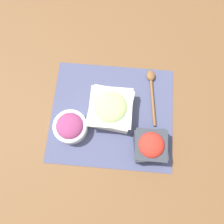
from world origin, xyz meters
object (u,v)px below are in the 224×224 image
tomato_bowl (151,146)px  wooden_spoon (152,87)px  onion_bowl (70,127)px  cucumber_bowl (111,108)px

tomato_bowl → wooden_spoon: bearing=-90.2°
tomato_bowl → wooden_spoon: (-0.00, -0.26, -0.03)m
tomato_bowl → onion_bowl: (0.32, -0.05, -0.01)m
wooden_spoon → onion_bowl: bearing=32.9°
tomato_bowl → onion_bowl: 0.32m
tomato_bowl → onion_bowl: size_ratio=1.01×
cucumber_bowl → onion_bowl: (0.15, 0.09, -0.01)m
cucumber_bowl → wooden_spoon: cucumber_bowl is taller
cucumber_bowl → wooden_spoon: 0.21m
onion_bowl → tomato_bowl: bearing=171.3°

